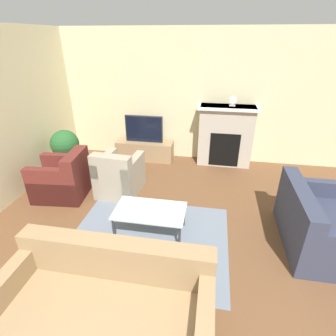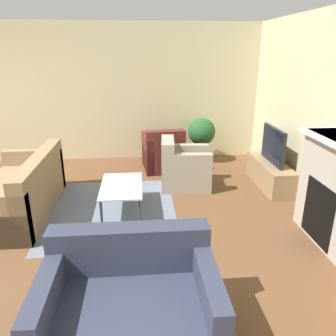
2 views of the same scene
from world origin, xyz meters
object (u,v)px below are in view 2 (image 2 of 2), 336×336
(tv, at_px, (273,145))
(potted_plant, at_px, (202,134))
(couch_loveseat, at_px, (130,308))
(armchair_by_window, at_px, (163,154))
(couch_sectional, at_px, (20,193))
(coffee_table, at_px, (122,188))
(armchair_accent, at_px, (183,170))

(tv, distance_m, potted_plant, 1.65)
(couch_loveseat, xyz_separation_m, armchair_by_window, (-3.95, 0.54, 0.01))
(tv, bearing_deg, potted_plant, -145.71)
(couch_sectional, bearing_deg, coffee_table, 87.31)
(coffee_table, bearing_deg, tv, 106.11)
(potted_plant, bearing_deg, tv, 34.29)
(armchair_accent, bearing_deg, potted_plant, -18.32)
(armchair_by_window, xyz_separation_m, coffee_table, (1.71, -0.71, 0.05))
(couch_sectional, bearing_deg, armchair_accent, 106.87)
(tv, distance_m, coffee_table, 2.56)
(tv, xyz_separation_m, couch_sectional, (0.64, -3.85, -0.42))
(armchair_by_window, bearing_deg, potted_plant, -162.04)
(potted_plant, bearing_deg, armchair_accent, -22.77)
(tv, xyz_separation_m, coffee_table, (0.70, -2.44, -0.36))
(armchair_by_window, xyz_separation_m, potted_plant, (-0.35, 0.81, 0.28))
(tv, bearing_deg, couch_loveseat, -37.62)
(armchair_accent, relative_size, coffee_table, 0.87)
(couch_loveseat, bearing_deg, tv, 52.38)
(armchair_by_window, bearing_deg, coffee_table, 61.94)
(couch_sectional, height_order, armchair_accent, same)
(couch_sectional, relative_size, armchair_accent, 2.25)
(armchair_by_window, relative_size, potted_plant, 0.99)
(couch_sectional, bearing_deg, armchair_by_window, 127.76)
(tv, height_order, armchair_accent, tv)
(coffee_table, bearing_deg, armchair_accent, 128.97)
(armchair_by_window, relative_size, coffee_table, 0.93)
(tv, distance_m, armchair_by_window, 2.04)
(couch_loveseat, height_order, armchair_by_window, same)
(couch_sectional, height_order, couch_loveseat, same)
(tv, height_order, couch_sectional, tv)
(couch_sectional, bearing_deg, couch_loveseat, 34.47)
(tv, relative_size, couch_sectional, 0.43)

